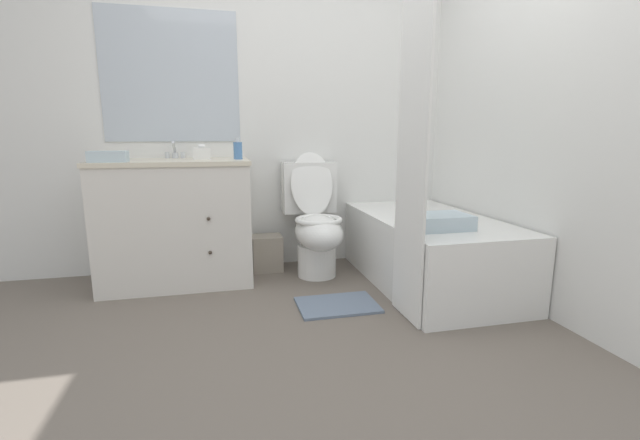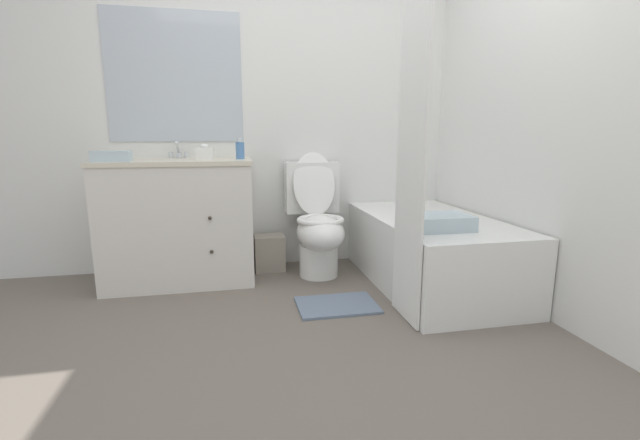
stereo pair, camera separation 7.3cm
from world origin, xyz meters
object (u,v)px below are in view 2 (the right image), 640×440
object	(u,v)px
soap_dispenser	(240,150)
toilet	(317,222)
wastebasket	(270,253)
sink_faucet	(178,153)
bathtub	(430,251)
hand_towel_folded	(112,156)
bath_towel_folded	(440,222)
tissue_box	(205,153)
vanity_cabinet	(179,220)
bath_mat	(337,305)

from	to	relation	value
soap_dispenser	toilet	bearing A→B (deg)	-1.26
toilet	wastebasket	size ratio (longest dim) A/B	3.31
sink_faucet	bathtub	xyz separation A→B (m)	(1.73, -0.65, -0.67)
toilet	soap_dispenser	world-z (taller)	soap_dispenser
sink_faucet	bathtub	size ratio (longest dim) A/B	0.10
hand_towel_folded	bath_towel_folded	world-z (taller)	hand_towel_folded
soap_dispenser	hand_towel_folded	xyz separation A→B (m)	(-0.81, -0.15, -0.03)
tissue_box	vanity_cabinet	bearing A→B (deg)	-172.48
sink_faucet	soap_dispenser	distance (m)	0.51
hand_towel_folded	bathtub	bearing A→B (deg)	-7.03
soap_dispenser	bath_towel_folded	distance (m)	1.45
hand_towel_folded	bath_towel_folded	xyz separation A→B (m)	(1.96, -0.62, -0.38)
wastebasket	bath_towel_folded	xyz separation A→B (m)	(0.95, -0.92, 0.39)
sink_faucet	hand_towel_folded	size ratio (longest dim) A/B	0.63
wastebasket	tissue_box	xyz separation A→B (m)	(-0.45, -0.08, 0.78)
wastebasket	bath_mat	size ratio (longest dim) A/B	0.57
vanity_cabinet	soap_dispenser	xyz separation A→B (m)	(0.44, -0.04, 0.49)
sink_faucet	bath_towel_folded	xyz separation A→B (m)	(1.60, -1.02, -0.38)
sink_faucet	soap_dispenser	size ratio (longest dim) A/B	0.96
toilet	tissue_box	bearing A→B (deg)	174.65
bath_towel_folded	bath_mat	size ratio (longest dim) A/B	0.72
vanity_cabinet	sink_faucet	size ratio (longest dim) A/B	7.25
vanity_cabinet	bath_mat	xyz separation A→B (m)	(0.98, -0.71, -0.44)
sink_faucet	tissue_box	world-z (taller)	sink_faucet
tissue_box	hand_towel_folded	world-z (taller)	tissue_box
sink_faucet	soap_dispenser	xyz separation A→B (m)	(0.44, -0.24, 0.03)
bathtub	wastebasket	size ratio (longest dim) A/B	5.31
sink_faucet	wastebasket	distance (m)	1.01
tissue_box	wastebasket	bearing A→B (deg)	10.61
wastebasket	bath_towel_folded	size ratio (longest dim) A/B	0.79
toilet	bath_mat	xyz separation A→B (m)	(-0.01, -0.67, -0.39)
sink_faucet	hand_towel_folded	distance (m)	0.54
tissue_box	soap_dispenser	bearing A→B (deg)	-14.27
sink_faucet	bath_towel_folded	size ratio (longest dim) A/B	0.41
hand_towel_folded	bath_towel_folded	size ratio (longest dim) A/B	0.64
wastebasket	bath_towel_folded	bearing A→B (deg)	-44.06
bath_towel_folded	bath_mat	xyz separation A→B (m)	(-0.61, 0.10, -0.52)
bath_towel_folded	vanity_cabinet	bearing A→B (deg)	153.07
bathtub	tissue_box	xyz separation A→B (m)	(-1.53, 0.47, 0.67)
wastebasket	bath_mat	world-z (taller)	wastebasket
toilet	bath_towel_folded	distance (m)	0.98
bathtub	hand_towel_folded	xyz separation A→B (m)	(-2.09, 0.26, 0.67)
wastebasket	hand_towel_folded	bearing A→B (deg)	-163.47
hand_towel_folded	bath_towel_folded	bearing A→B (deg)	-17.62
vanity_cabinet	sink_faucet	bearing A→B (deg)	90.00
vanity_cabinet	toilet	distance (m)	1.00
toilet	bath_mat	distance (m)	0.77
sink_faucet	bathtub	world-z (taller)	sink_faucet
toilet	hand_towel_folded	xyz separation A→B (m)	(-1.36, -0.14, 0.51)
bathtub	sink_faucet	bearing A→B (deg)	159.26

